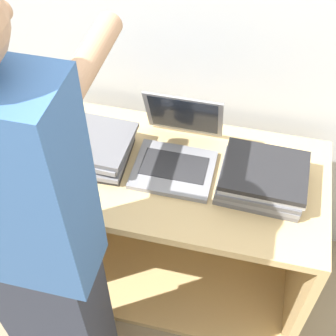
% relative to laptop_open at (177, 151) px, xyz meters
% --- Properties ---
extents(ground_plane, '(12.00, 12.00, 0.00)m').
position_rel_laptop_open_xyz_m(ground_plane, '(0.00, -0.37, -0.84)').
color(ground_plane, gray).
extents(wall_back, '(8.00, 0.05, 2.40)m').
position_rel_laptop_open_xyz_m(wall_back, '(0.00, 0.36, 0.36)').
color(wall_back, silver).
rests_on(wall_back, ground_plane).
extents(cart, '(1.20, 0.62, 0.79)m').
position_rel_laptop_open_xyz_m(cart, '(0.00, 0.02, -0.45)').
color(cart, tan).
rests_on(cart, ground_plane).
extents(laptop_open, '(0.31, 0.35, 0.26)m').
position_rel_laptop_open_xyz_m(laptop_open, '(0.00, 0.00, 0.00)').
color(laptop_open, gray).
rests_on(laptop_open, cart).
extents(laptop_stack_left, '(0.34, 0.28, 0.10)m').
position_rel_laptop_open_xyz_m(laptop_stack_left, '(-0.34, -0.06, -0.00)').
color(laptop_stack_left, '#232326').
rests_on(laptop_stack_left, cart).
extents(laptop_stack_right, '(0.32, 0.27, 0.10)m').
position_rel_laptop_open_xyz_m(laptop_stack_right, '(0.34, -0.06, -0.00)').
color(laptop_stack_right, slate).
rests_on(laptop_stack_right, cart).
extents(person, '(0.40, 0.54, 1.81)m').
position_rel_laptop_open_xyz_m(person, '(-0.32, -0.58, 0.08)').
color(person, '#2D3342').
rests_on(person, ground_plane).
extents(inventory_tag, '(0.06, 0.02, 0.01)m').
position_rel_laptop_open_xyz_m(inventory_tag, '(-0.34, -0.12, 0.05)').
color(inventory_tag, red).
rests_on(inventory_tag, laptop_stack_left).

